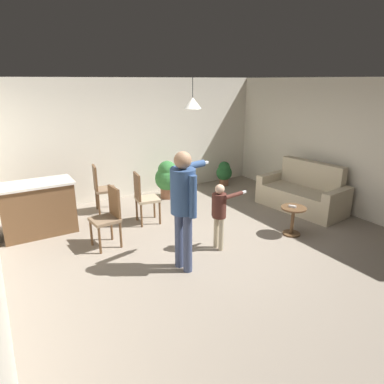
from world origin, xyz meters
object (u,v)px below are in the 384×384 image
(dining_chair_centre_back, at_px, (109,215))
(potted_plant_by_wall, at_px, (224,172))
(spare_remote_on_table, at_px, (292,206))
(dining_chair_by_counter, at_px, (102,187))
(person_adult, at_px, (184,199))
(kitchen_counter, at_px, (38,208))
(dining_chair_near_wall, at_px, (144,196))
(couch_floral, at_px, (303,194))
(person_child, at_px, (220,210))
(potted_plant_corner, at_px, (167,178))
(side_table_by_couch, at_px, (293,217))

(dining_chair_centre_back, xyz_separation_m, potted_plant_by_wall, (3.68, 1.85, -0.20))
(dining_chair_centre_back, height_order, potted_plant_by_wall, dining_chair_centre_back)
(spare_remote_on_table, bearing_deg, dining_chair_centre_back, 156.61)
(dining_chair_by_counter, bearing_deg, dining_chair_centre_back, -4.72)
(person_adult, distance_m, spare_remote_on_table, 2.27)
(potted_plant_by_wall, xyz_separation_m, spare_remote_on_table, (-0.79, -3.10, 0.19))
(kitchen_counter, distance_m, dining_chair_near_wall, 1.88)
(kitchen_counter, xyz_separation_m, person_adult, (1.62, -2.40, 0.61))
(couch_floral, relative_size, kitchen_counter, 1.50)
(kitchen_counter, relative_size, dining_chair_centre_back, 1.26)
(person_child, xyz_separation_m, spare_remote_on_table, (1.41, -0.22, -0.15))
(potted_plant_corner, bearing_deg, person_child, -99.54)
(couch_floral, bearing_deg, side_table_by_couch, 118.38)
(side_table_by_couch, xyz_separation_m, potted_plant_corner, (-0.98, 2.96, 0.16))
(dining_chair_by_counter, distance_m, dining_chair_near_wall, 1.13)
(couch_floral, distance_m, side_table_by_couch, 1.42)
(person_child, relative_size, potted_plant_by_wall, 1.75)
(spare_remote_on_table, bearing_deg, kitchen_counter, 148.22)
(person_child, xyz_separation_m, dining_chair_by_counter, (-1.12, 2.63, -0.14))
(couch_floral, xyz_separation_m, dining_chair_centre_back, (-4.08, 0.44, 0.21))
(potted_plant_by_wall, bearing_deg, couch_floral, -80.00)
(couch_floral, bearing_deg, dining_chair_near_wall, 65.39)
(dining_chair_by_counter, distance_m, spare_remote_on_table, 3.80)
(potted_plant_corner, bearing_deg, potted_plant_by_wall, 4.72)
(person_child, relative_size, spare_remote_on_table, 8.50)
(dining_chair_by_counter, relative_size, dining_chair_centre_back, 1.00)
(dining_chair_near_wall, bearing_deg, couch_floral, 80.43)
(person_adult, relative_size, dining_chair_centre_back, 1.75)
(side_table_by_couch, xyz_separation_m, spare_remote_on_table, (-0.03, 0.01, 0.21))
(couch_floral, distance_m, person_adult, 3.57)
(side_table_by_couch, bearing_deg, person_child, 171.12)
(couch_floral, bearing_deg, kitchen_counter, 65.92)
(person_adult, bearing_deg, spare_remote_on_table, 78.73)
(kitchen_counter, relative_size, dining_chair_near_wall, 1.26)
(person_child, bearing_deg, couch_floral, 93.12)
(couch_floral, bearing_deg, person_adult, 97.09)
(side_table_by_couch, height_order, person_adult, person_adult)
(person_child, bearing_deg, spare_remote_on_table, 71.51)
(side_table_by_couch, distance_m, spare_remote_on_table, 0.21)
(person_child, bearing_deg, potted_plant_by_wall, 132.94)
(person_adult, height_order, potted_plant_corner, person_adult)
(kitchen_counter, bearing_deg, couch_floral, -17.25)
(person_adult, relative_size, potted_plant_by_wall, 2.78)
(dining_chair_by_counter, xyz_separation_m, dining_chair_centre_back, (-0.37, -1.60, 0.00))
(dining_chair_by_counter, relative_size, spare_remote_on_table, 7.69)
(couch_floral, bearing_deg, potted_plant_corner, 38.09)
(couch_floral, height_order, kitchen_counter, couch_floral)
(person_child, height_order, dining_chair_centre_back, person_child)
(person_adult, bearing_deg, potted_plant_by_wall, 124.25)
(side_table_by_couch, xyz_separation_m, dining_chair_by_counter, (-2.55, 2.86, 0.22))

